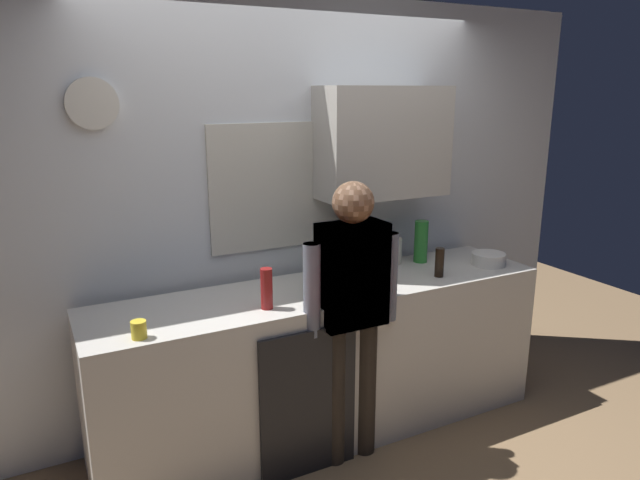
{
  "coord_description": "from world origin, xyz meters",
  "views": [
    {
      "loc": [
        -1.49,
        -2.5,
        2.05
      ],
      "look_at": [
        -0.06,
        0.25,
        1.24
      ],
      "focal_mm": 32.32,
      "sensor_mm": 36.0,
      "label": 1
    }
  ],
  "objects_px": {
    "coffee_maker": "(355,245)",
    "cup_white_mug": "(353,290)",
    "bottle_amber_beer": "(373,264)",
    "mixing_bowl": "(488,259)",
    "bottle_dark_sauce": "(440,262)",
    "person_at_sink": "(352,301)",
    "bottle_clear_soda": "(421,241)",
    "bottle_green_wine": "(328,261)",
    "person_guest": "(352,301)",
    "cup_yellow_cup": "(139,330)",
    "bottle_red_vinegar": "(267,289)",
    "storage_canister": "(391,251)"
  },
  "relations": [
    {
      "from": "coffee_maker",
      "to": "cup_white_mug",
      "type": "bearing_deg",
      "value": -121.79
    },
    {
      "from": "bottle_amber_beer",
      "to": "mixing_bowl",
      "type": "bearing_deg",
      "value": -3.5
    },
    {
      "from": "bottle_dark_sauce",
      "to": "person_at_sink",
      "type": "bearing_deg",
      "value": -167.85
    },
    {
      "from": "bottle_clear_soda",
      "to": "bottle_dark_sauce",
      "type": "height_order",
      "value": "bottle_clear_soda"
    },
    {
      "from": "mixing_bowl",
      "to": "person_at_sink",
      "type": "xyz_separation_m",
      "value": [
        -1.16,
        -0.2,
        -0.03
      ]
    },
    {
      "from": "bottle_green_wine",
      "to": "person_guest",
      "type": "bearing_deg",
      "value": -93.89
    },
    {
      "from": "bottle_amber_beer",
      "to": "coffee_maker",
      "type": "bearing_deg",
      "value": 79.3
    },
    {
      "from": "bottle_amber_beer",
      "to": "cup_white_mug",
      "type": "bearing_deg",
      "value": -143.14
    },
    {
      "from": "cup_yellow_cup",
      "to": "person_guest",
      "type": "relative_size",
      "value": 0.05
    },
    {
      "from": "bottle_clear_soda",
      "to": "person_at_sink",
      "type": "distance_m",
      "value": 0.94
    },
    {
      "from": "bottle_amber_beer",
      "to": "cup_yellow_cup",
      "type": "xyz_separation_m",
      "value": [
        -1.39,
        -0.18,
        -0.07
      ]
    },
    {
      "from": "bottle_clear_soda",
      "to": "coffee_maker",
      "type": "bearing_deg",
      "value": 168.14
    },
    {
      "from": "cup_yellow_cup",
      "to": "cup_white_mug",
      "type": "bearing_deg",
      "value": -0.33
    },
    {
      "from": "coffee_maker",
      "to": "person_at_sink",
      "type": "height_order",
      "value": "person_at_sink"
    },
    {
      "from": "bottle_dark_sauce",
      "to": "person_at_sink",
      "type": "distance_m",
      "value": 0.73
    },
    {
      "from": "coffee_maker",
      "to": "cup_yellow_cup",
      "type": "relative_size",
      "value": 3.88
    },
    {
      "from": "bottle_clear_soda",
      "to": "cup_yellow_cup",
      "type": "distance_m",
      "value": 1.95
    },
    {
      "from": "bottle_dark_sauce",
      "to": "person_at_sink",
      "type": "relative_size",
      "value": 0.11
    },
    {
      "from": "coffee_maker",
      "to": "bottle_green_wine",
      "type": "xyz_separation_m",
      "value": [
        -0.33,
        -0.24,
        0.0
      ]
    },
    {
      "from": "bottle_clear_soda",
      "to": "bottle_amber_beer",
      "type": "height_order",
      "value": "bottle_clear_soda"
    },
    {
      "from": "bottle_red_vinegar",
      "to": "mixing_bowl",
      "type": "xyz_separation_m",
      "value": [
        1.59,
        0.05,
        -0.07
      ]
    },
    {
      "from": "mixing_bowl",
      "to": "person_guest",
      "type": "relative_size",
      "value": 0.14
    },
    {
      "from": "bottle_red_vinegar",
      "to": "person_at_sink",
      "type": "height_order",
      "value": "person_at_sink"
    },
    {
      "from": "cup_yellow_cup",
      "to": "mixing_bowl",
      "type": "distance_m",
      "value": 2.26
    },
    {
      "from": "cup_white_mug",
      "to": "mixing_bowl",
      "type": "bearing_deg",
      "value": 6.77
    },
    {
      "from": "storage_canister",
      "to": "bottle_amber_beer",
      "type": "bearing_deg",
      "value": -139.23
    },
    {
      "from": "bottle_red_vinegar",
      "to": "bottle_green_wine",
      "type": "relative_size",
      "value": 0.73
    },
    {
      "from": "bottle_dark_sauce",
      "to": "mixing_bowl",
      "type": "bearing_deg",
      "value": 5.52
    },
    {
      "from": "cup_white_mug",
      "to": "cup_yellow_cup",
      "type": "distance_m",
      "value": 1.14
    },
    {
      "from": "coffee_maker",
      "to": "mixing_bowl",
      "type": "xyz_separation_m",
      "value": [
        0.81,
        -0.36,
        -0.11
      ]
    },
    {
      "from": "bottle_green_wine",
      "to": "cup_white_mug",
      "type": "bearing_deg",
      "value": -85.13
    },
    {
      "from": "cup_white_mug",
      "to": "person_guest",
      "type": "xyz_separation_m",
      "value": [
        -0.04,
        -0.06,
        -0.03
      ]
    },
    {
      "from": "bottle_dark_sauce",
      "to": "cup_white_mug",
      "type": "relative_size",
      "value": 1.89
    },
    {
      "from": "coffee_maker",
      "to": "bottle_red_vinegar",
      "type": "relative_size",
      "value": 1.5
    },
    {
      "from": "bottle_clear_soda",
      "to": "person_guest",
      "type": "bearing_deg",
      "value": -150.15
    },
    {
      "from": "cup_yellow_cup",
      "to": "person_at_sink",
      "type": "bearing_deg",
      "value": -3.69
    },
    {
      "from": "storage_canister",
      "to": "bottle_dark_sauce",
      "type": "bearing_deg",
      "value": -74.68
    },
    {
      "from": "bottle_green_wine",
      "to": "person_guest",
      "type": "xyz_separation_m",
      "value": [
        -0.02,
        -0.32,
        -0.14
      ]
    },
    {
      "from": "storage_canister",
      "to": "person_at_sink",
      "type": "bearing_deg",
      "value": -139.26
    },
    {
      "from": "bottle_dark_sauce",
      "to": "mixing_bowl",
      "type": "distance_m",
      "value": 0.45
    },
    {
      "from": "cup_white_mug",
      "to": "mixing_bowl",
      "type": "distance_m",
      "value": 1.12
    },
    {
      "from": "mixing_bowl",
      "to": "cup_white_mug",
      "type": "bearing_deg",
      "value": -173.23
    },
    {
      "from": "bottle_clear_soda",
      "to": "bottle_green_wine",
      "type": "relative_size",
      "value": 0.93
    },
    {
      "from": "coffee_maker",
      "to": "person_guest",
      "type": "xyz_separation_m",
      "value": [
        -0.35,
        -0.56,
        -0.13
      ]
    },
    {
      "from": "coffee_maker",
      "to": "bottle_dark_sauce",
      "type": "distance_m",
      "value": 0.55
    },
    {
      "from": "person_at_sink",
      "to": "person_guest",
      "type": "bearing_deg",
      "value": 0.0
    },
    {
      "from": "mixing_bowl",
      "to": "person_at_sink",
      "type": "bearing_deg",
      "value": -170.36
    },
    {
      "from": "bottle_clear_soda",
      "to": "person_at_sink",
      "type": "height_order",
      "value": "person_at_sink"
    },
    {
      "from": "bottle_green_wine",
      "to": "storage_canister",
      "type": "bearing_deg",
      "value": 19.7
    },
    {
      "from": "bottle_dark_sauce",
      "to": "storage_canister",
      "type": "xyz_separation_m",
      "value": [
        -0.1,
        0.37,
        -0.01
      ]
    }
  ]
}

